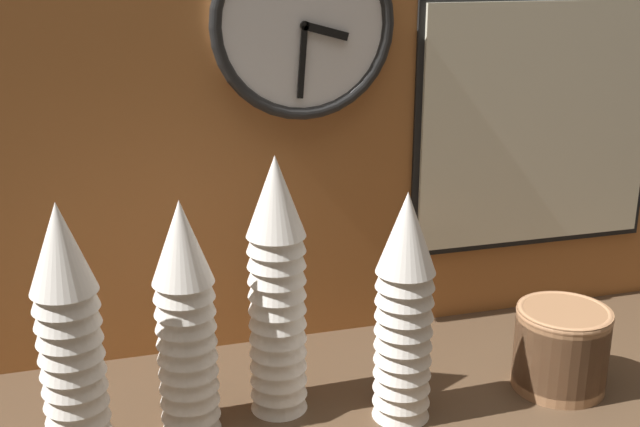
{
  "coord_description": "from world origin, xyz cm",
  "views": [
    {
      "loc": [
        -34.91,
        -99.24,
        65.24
      ],
      "look_at": [
        -5.28,
        4.0,
        29.7
      ],
      "focal_mm": 45.0,
      "sensor_mm": 36.0,
      "label": 1
    }
  ],
  "objects_px": {
    "cup_stack_center": "(277,288)",
    "cup_stack_center_left": "(186,320)",
    "cup_stack_center_right": "(404,308)",
    "menu_board": "(538,125)",
    "bowl_stack_right": "(561,347)",
    "cup_stack_left": "(70,340)",
    "wall_clock": "(303,25)"
  },
  "relations": [
    {
      "from": "cup_stack_center",
      "to": "menu_board",
      "type": "distance_m",
      "value": 0.59
    },
    {
      "from": "cup_stack_left",
      "to": "bowl_stack_right",
      "type": "xyz_separation_m",
      "value": [
        0.72,
        0.0,
        -0.11
      ]
    },
    {
      "from": "cup_stack_center_right",
      "to": "bowl_stack_right",
      "type": "distance_m",
      "value": 0.29
    },
    {
      "from": "cup_stack_center",
      "to": "wall_clock",
      "type": "distance_m",
      "value": 0.41
    },
    {
      "from": "wall_clock",
      "to": "menu_board",
      "type": "bearing_deg",
      "value": 1.18
    },
    {
      "from": "cup_stack_center_right",
      "to": "cup_stack_center_left",
      "type": "relative_size",
      "value": 1.0
    },
    {
      "from": "cup_stack_left",
      "to": "wall_clock",
      "type": "distance_m",
      "value": 0.58
    },
    {
      "from": "cup_stack_center",
      "to": "cup_stack_left",
      "type": "relative_size",
      "value": 1.06
    },
    {
      "from": "wall_clock",
      "to": "bowl_stack_right",
      "type": "bearing_deg",
      "value": -37.82
    },
    {
      "from": "cup_stack_center_left",
      "to": "menu_board",
      "type": "xyz_separation_m",
      "value": [
        0.66,
        0.23,
        0.18
      ]
    },
    {
      "from": "cup_stack_center_right",
      "to": "bowl_stack_right",
      "type": "bearing_deg",
      "value": 1.89
    },
    {
      "from": "cup_stack_left",
      "to": "wall_clock",
      "type": "xyz_separation_m",
      "value": [
        0.38,
        0.26,
        0.36
      ]
    },
    {
      "from": "cup_stack_center_left",
      "to": "cup_stack_center",
      "type": "distance_m",
      "value": 0.14
    },
    {
      "from": "cup_stack_center_right",
      "to": "cup_stack_center_left",
      "type": "bearing_deg",
      "value": 170.85
    },
    {
      "from": "cup_stack_center_left",
      "to": "cup_stack_center_right",
      "type": "bearing_deg",
      "value": -9.15
    },
    {
      "from": "cup_stack_center",
      "to": "cup_stack_center_right",
      "type": "bearing_deg",
      "value": -22.7
    },
    {
      "from": "cup_stack_center",
      "to": "cup_stack_left",
      "type": "distance_m",
      "value": 0.29
    },
    {
      "from": "cup_stack_center_right",
      "to": "cup_stack_center",
      "type": "bearing_deg",
      "value": 157.3
    },
    {
      "from": "cup_stack_center_left",
      "to": "cup_stack_left",
      "type": "bearing_deg",
      "value": -164.72
    },
    {
      "from": "cup_stack_center_left",
      "to": "cup_stack_center",
      "type": "relative_size",
      "value": 0.88
    },
    {
      "from": "cup_stack_center_left",
      "to": "menu_board",
      "type": "height_order",
      "value": "menu_board"
    },
    {
      "from": "cup_stack_left",
      "to": "bowl_stack_right",
      "type": "bearing_deg",
      "value": 0.12
    },
    {
      "from": "cup_stack_center",
      "to": "cup_stack_center_left",
      "type": "bearing_deg",
      "value": -170.85
    },
    {
      "from": "wall_clock",
      "to": "menu_board",
      "type": "relative_size",
      "value": 0.63
    },
    {
      "from": "cup_stack_center",
      "to": "bowl_stack_right",
      "type": "relative_size",
      "value": 2.67
    },
    {
      "from": "wall_clock",
      "to": "cup_stack_center_right",
      "type": "bearing_deg",
      "value": -75.17
    },
    {
      "from": "bowl_stack_right",
      "to": "wall_clock",
      "type": "distance_m",
      "value": 0.64
    },
    {
      "from": "cup_stack_center",
      "to": "bowl_stack_right",
      "type": "distance_m",
      "value": 0.46
    },
    {
      "from": "cup_stack_center_right",
      "to": "menu_board",
      "type": "bearing_deg",
      "value": 37.97
    },
    {
      "from": "cup_stack_center_right",
      "to": "bowl_stack_right",
      "type": "height_order",
      "value": "cup_stack_center_right"
    },
    {
      "from": "cup_stack_center_right",
      "to": "menu_board",
      "type": "xyz_separation_m",
      "value": [
        0.36,
        0.28,
        0.18
      ]
    },
    {
      "from": "bowl_stack_right",
      "to": "wall_clock",
      "type": "xyz_separation_m",
      "value": [
        -0.34,
        0.26,
        0.47
      ]
    }
  ]
}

